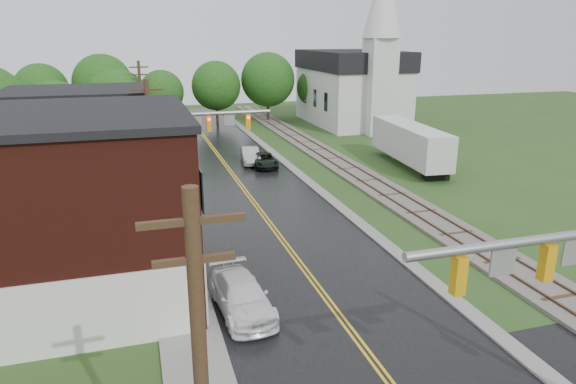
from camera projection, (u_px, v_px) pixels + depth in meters
name	position (u px, v px, depth m)	size (l,w,h in m)	color
main_road	(241.00, 186.00, 40.27)	(10.00, 90.00, 0.02)	black
curb_right	(289.00, 166.00, 46.33)	(0.80, 70.00, 0.12)	gray
sidewalk_left	(165.00, 214.00, 33.99)	(2.40, 50.00, 0.12)	gray
brick_building	(23.00, 211.00, 21.89)	(14.30, 10.30, 8.30)	#48170F
yellow_house	(83.00, 168.00, 32.65)	(8.00, 7.00, 6.40)	tan
darkred_building	(106.00, 153.00, 41.46)	(7.00, 6.00, 4.40)	#3F0F0C
church	(355.00, 80.00, 65.78)	(10.40, 18.40, 20.00)	silver
railroad	(336.00, 161.00, 47.56)	(3.20, 80.00, 0.30)	#59544C
traffic_signal_near	(566.00, 277.00, 14.13)	(7.34, 0.30, 7.20)	gray
traffic_signal_far	(198.00, 132.00, 35.11)	(7.34, 0.43, 7.20)	gray
utility_pole_b	(152.00, 154.00, 29.70)	(1.80, 0.28, 9.00)	#382616
utility_pole_c	(142.00, 106.00, 49.84)	(1.80, 0.28, 9.00)	#382616
tree_left_c	(59.00, 118.00, 44.21)	(6.00, 6.00, 7.65)	black
tree_left_e	(120.00, 103.00, 50.99)	(6.40, 6.40, 8.16)	black
suv_dark	(264.00, 160.00, 45.81)	(2.02, 4.39, 1.22)	black
sedan_silver	(250.00, 156.00, 47.09)	(1.53, 4.38, 1.44)	#A9A8AD
pickup_white	(242.00, 296.00, 21.76)	(2.03, 5.00, 1.45)	white
semi_trailer	(410.00, 142.00, 45.33)	(3.59, 12.00, 3.76)	black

